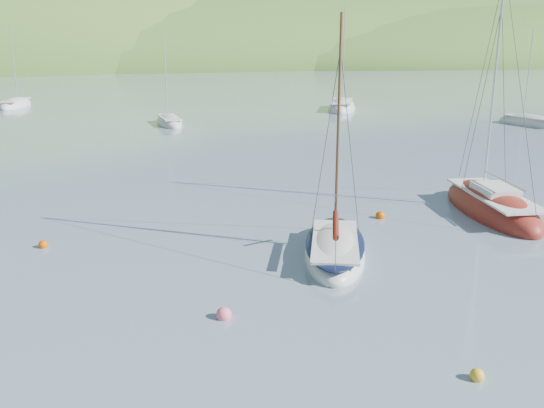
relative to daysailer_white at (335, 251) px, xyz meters
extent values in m
plane|color=slate|center=(-2.08, -6.83, -0.23)|extent=(700.00, 700.00, 0.00)
ellipsoid|color=#306024|center=(-2.08, 163.17, -0.23)|extent=(440.00, 110.00, 44.00)
ellipsoid|color=#306024|center=(87.92, 153.17, -0.23)|extent=(240.00, 100.00, 34.00)
ellipsoid|color=silver|center=(0.00, 0.01, -0.11)|extent=(4.43, 7.11, 1.64)
cube|color=silver|center=(-0.04, -0.12, 0.47)|extent=(3.37, 5.52, 0.10)
cylinder|color=brown|center=(0.25, 0.77, 4.89)|extent=(0.12, 0.12, 8.91)
ellipsoid|color=#0D1634|center=(0.00, 0.01, 0.37)|extent=(4.36, 7.03, 0.28)
cylinder|color=maroon|center=(-0.25, -0.76, 1.38)|extent=(1.24, 3.12, 0.24)
ellipsoid|color=maroon|center=(9.64, 4.04, -0.06)|extent=(3.77, 8.78, 2.35)
cube|color=silver|center=(9.63, 3.87, 0.76)|extent=(2.84, 6.84, 0.10)
cylinder|color=silver|center=(9.75, 5.06, 6.06)|extent=(0.12, 0.12, 10.67)
cube|color=silver|center=(9.63, 3.87, 1.00)|extent=(1.83, 2.54, 0.42)
cylinder|color=silver|center=(9.54, 3.02, 1.67)|extent=(0.50, 4.09, 0.09)
ellipsoid|color=silver|center=(-4.49, 37.42, -0.11)|extent=(2.99, 6.52, 1.72)
cube|color=silver|center=(-4.48, 37.30, 0.51)|extent=(2.26, 5.08, 0.10)
cylinder|color=silver|center=(-4.59, 38.17, 4.24)|extent=(0.12, 0.12, 7.55)
ellipsoid|color=silver|center=(15.58, 44.50, -0.06)|extent=(5.98, 9.13, 2.34)
cube|color=silver|center=(15.51, 44.34, 0.76)|extent=(4.57, 7.08, 0.10)
cylinder|color=silver|center=(15.95, 45.46, 5.89)|extent=(0.12, 0.12, 10.34)
ellipsoid|color=silver|center=(-21.62, 55.50, -0.09)|extent=(3.96, 7.54, 1.96)
cube|color=silver|center=(-21.65, 55.36, 0.60)|extent=(3.01, 5.86, 0.10)
cylinder|color=silver|center=(-21.44, 56.34, 4.86)|extent=(0.12, 0.12, 8.60)
ellipsoid|color=silver|center=(29.50, 29.26, -0.10)|extent=(4.71, 7.22, 1.86)
cube|color=silver|center=(29.55, 29.13, 0.56)|extent=(3.59, 5.60, 0.10)
cylinder|color=silver|center=(29.20, 30.02, 4.61)|extent=(0.12, 0.12, 8.17)
sphere|color=yellow|center=(0.81, -9.52, -0.11)|extent=(0.39, 0.39, 0.39)
sphere|color=#F8617F|center=(-5.23, -4.52, -0.11)|extent=(0.50, 0.50, 0.50)
sphere|color=#D25202|center=(8.88, 3.28, -0.11)|extent=(0.46, 0.46, 0.46)
sphere|color=#D25202|center=(-11.80, 3.66, -0.11)|extent=(0.40, 0.40, 0.40)
sphere|color=#D25202|center=(3.82, 4.44, -0.11)|extent=(0.46, 0.46, 0.46)
camera|label=1|loc=(-7.59, -22.12, 8.72)|focal=40.00mm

